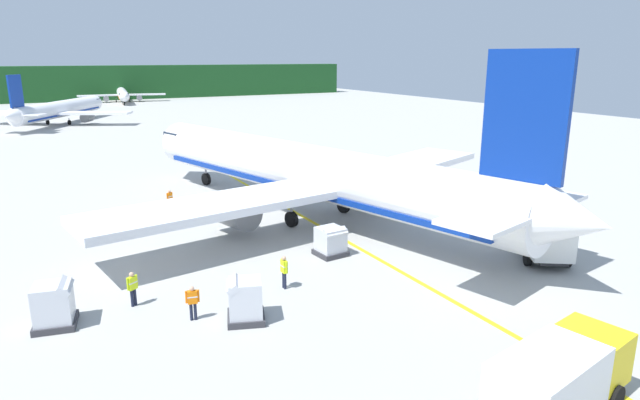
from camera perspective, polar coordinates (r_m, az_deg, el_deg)
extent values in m
cylinder|color=white|center=(40.10, -1.61, 3.21)|extent=(13.07, 35.74, 3.80)
cone|color=white|center=(55.70, -14.97, 5.99)|extent=(4.11, 3.26, 3.61)
cone|color=white|center=(28.92, 25.25, -2.00)|extent=(3.95, 3.93, 3.23)
cube|color=#192333|center=(53.67, -13.89, 6.67)|extent=(3.74, 3.16, 0.60)
cube|color=white|center=(33.34, -11.07, -0.64)|extent=(16.56, 7.28, 0.50)
cylinder|color=slate|center=(36.55, -8.88, -1.12)|extent=(2.96, 3.66, 2.20)
cube|color=white|center=(45.46, 8.73, 3.58)|extent=(16.65, 10.25, 0.50)
cylinder|color=slate|center=(44.78, 4.69, 1.96)|extent=(2.96, 3.66, 2.20)
cube|color=navy|center=(29.26, 20.62, 8.17)|extent=(1.50, 4.34, 6.50)
cube|color=white|center=(30.10, 19.81, -0.82)|extent=(10.87, 5.81, 0.24)
cube|color=navy|center=(40.32, -1.60, 1.76)|extent=(11.95, 32.22, 0.36)
cylinder|color=black|center=(51.51, -11.79, 2.15)|extent=(0.63, 1.15, 1.10)
cylinder|color=gray|center=(51.35, -11.84, 3.03)|extent=(0.20, 0.20, 0.50)
cylinder|color=black|center=(38.07, -3.00, -2.02)|extent=(0.63, 1.15, 1.10)
cylinder|color=gray|center=(37.84, -3.01, -0.86)|extent=(0.20, 0.20, 0.50)
cylinder|color=black|center=(41.48, 2.48, -0.59)|extent=(0.63, 1.15, 1.10)
cylinder|color=gray|center=(41.28, 2.49, 0.48)|extent=(0.20, 0.20, 0.50)
cylinder|color=white|center=(106.51, -25.48, 8.57)|extent=(16.31, 24.35, 2.83)
cone|color=white|center=(119.24, -22.25, 9.42)|extent=(3.22, 2.92, 2.68)
cone|color=white|center=(93.96, -29.66, 7.61)|extent=(3.29, 3.28, 2.40)
cube|color=#192333|center=(117.71, -22.62, 9.64)|extent=(2.98, 2.77, 0.45)
cube|color=white|center=(108.67, -29.00, 7.99)|extent=(11.63, 10.05, 0.37)
cylinder|color=slate|center=(108.84, -27.66, 7.69)|extent=(2.63, 2.88, 1.64)
cube|color=white|center=(102.18, -22.45, 8.40)|extent=(12.28, 8.31, 0.37)
cylinder|color=slate|center=(104.34, -23.11, 7.95)|extent=(2.63, 2.88, 1.64)
cube|color=navy|center=(95.65, -29.20, 9.90)|extent=(1.93, 2.94, 4.83)
cube|color=white|center=(95.91, -28.93, 7.81)|extent=(7.85, 6.05, 0.18)
cube|color=navy|center=(106.58, -25.43, 8.16)|extent=(14.80, 21.99, 0.27)
cylinder|color=black|center=(115.73, -23.00, 8.12)|extent=(0.65, 0.83, 0.82)
cylinder|color=gray|center=(115.68, -23.03, 8.41)|extent=(0.15, 0.15, 0.37)
cylinder|color=black|center=(106.68, -26.55, 7.27)|extent=(0.65, 0.83, 0.82)
cylinder|color=gray|center=(106.62, -26.59, 7.58)|extent=(0.15, 0.15, 0.37)
cylinder|color=black|center=(104.84, -24.70, 7.37)|extent=(0.65, 0.83, 0.82)
cylinder|color=gray|center=(104.78, -24.73, 7.69)|extent=(0.15, 0.15, 0.37)
cylinder|color=white|center=(151.36, -19.92, 10.40)|extent=(5.07, 22.80, 2.39)
cone|color=white|center=(139.30, -19.74, 10.11)|extent=(2.44, 1.77, 2.27)
cone|color=white|center=(163.67, -20.09, 10.74)|extent=(2.26, 2.24, 2.03)
cube|color=#192333|center=(140.64, -19.78, 10.36)|extent=(2.20, 1.74, 0.38)
cube|color=white|center=(152.93, -17.74, 10.46)|extent=(10.50, 5.19, 0.31)
cylinder|color=slate|center=(151.74, -18.35, 10.09)|extent=(1.62, 2.17, 1.39)
cube|color=white|center=(152.58, -22.11, 10.07)|extent=(10.12, 3.17, 0.31)
cylinder|color=slate|center=(151.49, -21.43, 9.82)|extent=(1.62, 2.17, 1.39)
cube|color=#D8590C|center=(161.58, -20.16, 11.76)|extent=(0.55, 2.78, 4.09)
cube|color=white|center=(161.72, -20.07, 10.71)|extent=(6.74, 2.78, 0.15)
cube|color=#D8590C|center=(151.40, -19.90, 10.15)|extent=(4.68, 20.54, 0.23)
cylinder|color=black|center=(142.90, -19.73, 9.46)|extent=(0.30, 0.71, 0.69)
cylinder|color=gray|center=(142.86, -19.75, 9.66)|extent=(0.13, 0.13, 0.31)
cylinder|color=black|center=(152.49, -19.25, 9.78)|extent=(0.30, 0.71, 0.69)
cylinder|color=gray|center=(152.45, -19.27, 9.97)|extent=(0.13, 0.13, 0.31)
cylinder|color=black|center=(152.39, -20.50, 9.67)|extent=(0.30, 0.71, 0.69)
cylinder|color=gray|center=(152.35, -20.51, 9.86)|extent=(0.13, 0.13, 0.31)
cube|color=yellow|center=(21.94, 26.39, -14.15)|extent=(2.19, 2.51, 1.80)
cube|color=#192333|center=(22.49, 27.43, -12.53)|extent=(0.44, 1.83, 0.94)
cube|color=white|center=(19.55, 22.64, -17.20)|extent=(4.42, 2.95, 1.93)
cylinder|color=black|center=(22.57, 23.13, -15.97)|extent=(0.94, 0.45, 0.90)
cylinder|color=black|center=(21.87, 28.45, -17.69)|extent=(0.94, 0.45, 0.90)
cylinder|color=black|center=(20.55, 19.49, -18.84)|extent=(0.94, 0.45, 0.90)
cube|color=white|center=(33.07, 22.98, -4.11)|extent=(2.83, 2.71, 1.80)
cube|color=#192333|center=(32.20, 23.50, -3.99)|extent=(1.59, 1.07, 0.94)
cube|color=white|center=(36.01, 21.44, -2.14)|extent=(4.46, 5.23, 2.19)
cube|color=#262628|center=(35.54, 21.66, -4.37)|extent=(4.89, 6.38, 0.16)
cylinder|color=black|center=(34.03, 24.42, -5.62)|extent=(0.72, 0.91, 0.90)
cylinder|color=black|center=(33.35, 20.84, -5.66)|extent=(0.72, 0.91, 0.90)
cylinder|color=black|center=(36.71, 22.90, -4.02)|extent=(0.72, 0.91, 0.90)
cylinder|color=black|center=(36.07, 19.57, -4.01)|extent=(0.72, 0.91, 0.90)
cube|color=#333338|center=(27.30, -25.86, -11.48)|extent=(2.03, 2.03, 0.30)
cube|color=silver|center=(26.90, -26.10, -9.58)|extent=(1.80, 1.80, 1.68)
cube|color=silver|center=(26.55, -25.12, -8.17)|extent=(0.91, 1.64, 0.56)
cube|color=#333338|center=(32.83, 1.09, -5.52)|extent=(1.80, 1.80, 0.30)
cube|color=silver|center=(32.55, 1.10, -4.11)|extent=(1.59, 1.59, 1.41)
cube|color=silver|center=(31.97, 1.63, -3.42)|extent=(1.53, 0.73, 0.55)
cube|color=#333338|center=(25.37, -7.73, -12.05)|extent=(2.09, 2.09, 0.30)
cube|color=silver|center=(24.95, -7.80, -10.06)|extent=(1.84, 1.84, 1.64)
cube|color=silver|center=(24.68, -9.05, -8.70)|extent=(1.04, 1.58, 0.54)
cylinder|color=#191E33|center=(43.52, -15.28, -0.56)|extent=(0.14, 0.14, 0.83)
cylinder|color=#191E33|center=(43.38, -15.44, -0.62)|extent=(0.14, 0.14, 0.83)
cube|color=orange|center=(43.27, -15.42, 0.34)|extent=(0.48, 0.44, 0.62)
cube|color=silver|center=(43.26, -15.43, 0.38)|extent=(0.50, 0.45, 0.06)
sphere|color=tan|center=(43.17, -15.46, 0.88)|extent=(0.23, 0.23, 0.23)
cylinder|color=orange|center=(43.46, -15.20, 0.46)|extent=(0.09, 0.09, 0.59)
cylinder|color=orange|center=(43.06, -15.66, 0.30)|extent=(0.09, 0.09, 0.59)
cylinder|color=#191E33|center=(25.74, -13.29, -11.29)|extent=(0.14, 0.14, 0.81)
cylinder|color=#191E33|center=(25.75, -12.88, -11.26)|extent=(0.14, 0.14, 0.81)
cube|color=orange|center=(25.44, -13.18, -9.84)|extent=(0.48, 0.31, 0.61)
cube|color=silver|center=(25.43, -13.18, -9.77)|extent=(0.49, 0.32, 0.06)
sphere|color=tan|center=(25.28, -13.24, -8.98)|extent=(0.22, 0.22, 0.22)
cylinder|color=orange|center=(25.43, -13.80, -9.82)|extent=(0.09, 0.09, 0.58)
cylinder|color=orange|center=(25.44, -12.57, -9.73)|extent=(0.09, 0.09, 0.58)
cylinder|color=#191E33|center=(28.38, -3.83, -8.30)|extent=(0.14, 0.14, 0.87)
cylinder|color=#191E33|center=(28.23, -3.67, -8.43)|extent=(0.14, 0.14, 0.87)
cube|color=#CCE519|center=(28.01, -3.77, -6.93)|extent=(0.23, 0.45, 0.65)
cube|color=silver|center=(28.00, -3.77, -6.87)|extent=(0.24, 0.46, 0.06)
sphere|color=tan|center=(27.85, -3.79, -6.09)|extent=(0.24, 0.24, 0.24)
cylinder|color=#CCE519|center=(28.23, -4.02, -6.69)|extent=(0.09, 0.09, 0.62)
cylinder|color=#CCE519|center=(27.78, -3.53, -7.05)|extent=(0.09, 0.09, 0.62)
cylinder|color=#191E33|center=(27.79, -19.02, -9.66)|extent=(0.14, 0.14, 0.85)
cylinder|color=#191E33|center=(27.90, -18.74, -9.54)|extent=(0.14, 0.14, 0.85)
cube|color=#CCE519|center=(27.56, -19.01, -8.19)|extent=(0.49, 0.42, 0.64)
cube|color=silver|center=(27.54, -19.02, -8.13)|extent=(0.50, 0.43, 0.06)
sphere|color=tan|center=(27.40, -19.09, -7.35)|extent=(0.23, 0.23, 0.23)
cylinder|color=#CCE519|center=(27.39, -19.45, -8.30)|extent=(0.09, 0.09, 0.61)
cylinder|color=#CCE519|center=(27.70, -18.59, -7.96)|extent=(0.09, 0.09, 0.61)
cube|color=yellow|center=(36.59, 1.50, -3.60)|extent=(0.30, 60.00, 0.01)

